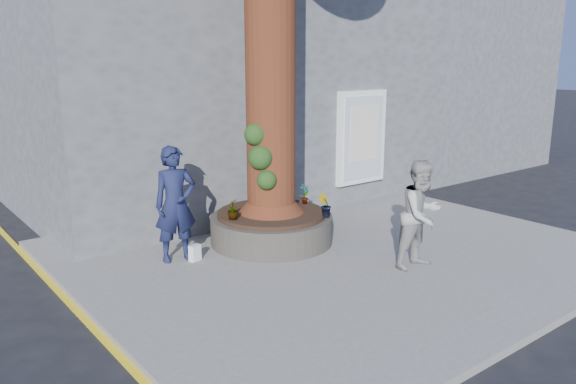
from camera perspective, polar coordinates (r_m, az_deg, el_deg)
ground at (r=8.86m, az=1.91°, el=-10.07°), size 120.00×120.00×0.00m
pavement at (r=10.46m, az=4.72°, el=-5.99°), size 9.00×8.00×0.12m
yellow_line at (r=8.32m, az=-19.62°, el=-12.50°), size 0.10×30.00×0.01m
stone_shop at (r=15.48m, az=-8.26°, el=11.93°), size 10.30×8.30×6.30m
neighbour_shop at (r=20.68m, az=11.74°, el=11.71°), size 6.00×8.00×6.00m
planter at (r=10.65m, az=-1.68°, el=-3.58°), size 2.30×2.30×0.60m
man at (r=9.71m, az=-11.37°, el=-1.22°), size 0.80×0.59×1.99m
woman at (r=9.48m, az=13.41°, el=-2.25°), size 0.88×0.69×1.81m
shopping_bag at (r=9.87m, az=-9.44°, el=-6.11°), size 0.23×0.17×0.28m
plant_a at (r=11.06m, az=1.70°, el=-0.19°), size 0.25×0.20×0.41m
plant_b at (r=10.23m, az=3.76°, el=-1.33°), size 0.32×0.32×0.42m
plant_c at (r=10.06m, az=-5.62°, el=-1.76°), size 0.29×0.29×0.37m
plant_d at (r=11.68m, az=-0.82°, el=0.36°), size 0.40×0.40×0.34m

